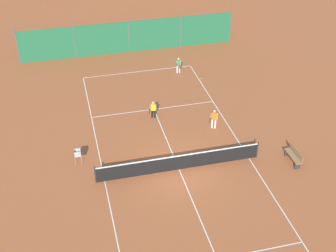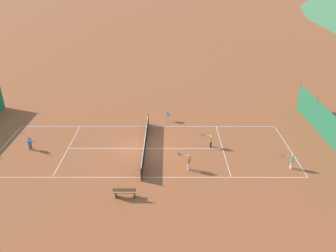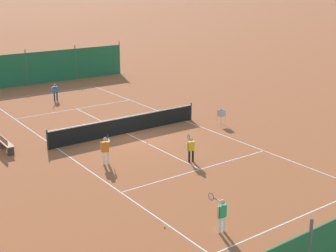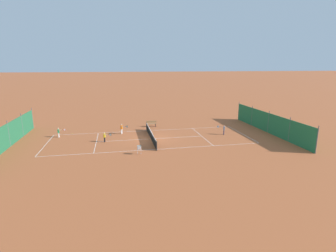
{
  "view_description": "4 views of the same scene",
  "coord_description": "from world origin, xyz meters",
  "px_view_note": "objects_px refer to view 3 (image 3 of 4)",
  "views": [
    {
      "loc": [
        -5.4,
        -19.17,
        16.35
      ],
      "look_at": [
        -0.02,
        2.43,
        1.28
      ],
      "focal_mm": 50.0,
      "sensor_mm": 36.0,
      "label": 1
    },
    {
      "loc": [
        23.44,
        1.89,
        13.68
      ],
      "look_at": [
        -1.56,
        1.87,
        1.3
      ],
      "focal_mm": 35.0,
      "sensor_mm": 36.0,
      "label": 2
    },
    {
      "loc": [
        12.52,
        21.3,
        8.05
      ],
      "look_at": [
        -1.31,
        2.12,
        0.72
      ],
      "focal_mm": 50.0,
      "sensor_mm": 36.0,
      "label": 3
    },
    {
      "loc": [
        -30.21,
        3.93,
        8.75
      ],
      "look_at": [
        1.0,
        -2.3,
        1.25
      ],
      "focal_mm": 28.0,
      "sensor_mm": 36.0,
      "label": 4
    }
  ],
  "objects_px": {
    "player_far_service": "(55,91)",
    "courtside_bench": "(5,143)",
    "tennis_net": "(126,125)",
    "player_far_baseline": "(106,148)",
    "tennis_ball_service_box": "(147,143)",
    "ball_hopper": "(221,114)",
    "tennis_ball_mid_court": "(164,227)",
    "player_near_service": "(191,147)",
    "player_near_baseline": "(221,213)",
    "tennis_ball_near_corner": "(133,134)"
  },
  "relations": [
    {
      "from": "player_far_service",
      "to": "courtside_bench",
      "type": "relative_size",
      "value": 0.8
    },
    {
      "from": "tennis_net",
      "to": "player_far_baseline",
      "type": "distance_m",
      "value": 4.58
    },
    {
      "from": "player_far_baseline",
      "to": "player_far_service",
      "type": "height_order",
      "value": "player_far_baseline"
    },
    {
      "from": "player_far_service",
      "to": "player_far_baseline",
      "type": "bearing_deg",
      "value": 77.17
    },
    {
      "from": "player_far_baseline",
      "to": "tennis_ball_service_box",
      "type": "relative_size",
      "value": 19.86
    },
    {
      "from": "tennis_net",
      "to": "player_far_service",
      "type": "relative_size",
      "value": 7.65
    },
    {
      "from": "ball_hopper",
      "to": "tennis_ball_service_box",
      "type": "bearing_deg",
      "value": 1.8
    },
    {
      "from": "tennis_ball_mid_court",
      "to": "courtside_bench",
      "type": "height_order",
      "value": "courtside_bench"
    },
    {
      "from": "tennis_ball_service_box",
      "to": "ball_hopper",
      "type": "xyz_separation_m",
      "value": [
        -5.29,
        -0.17,
        0.63
      ]
    },
    {
      "from": "player_near_service",
      "to": "player_near_baseline",
      "type": "xyz_separation_m",
      "value": [
        3.17,
        5.61,
        0.01
      ]
    },
    {
      "from": "tennis_net",
      "to": "player_far_service",
      "type": "xyz_separation_m",
      "value": [
        0.2,
        -9.38,
        0.2
      ]
    },
    {
      "from": "tennis_net",
      "to": "tennis_ball_mid_court",
      "type": "bearing_deg",
      "value": 66.1
    },
    {
      "from": "tennis_ball_mid_court",
      "to": "ball_hopper",
      "type": "xyz_separation_m",
      "value": [
        -9.6,
        -7.79,
        0.63
      ]
    },
    {
      "from": "player_near_baseline",
      "to": "tennis_ball_mid_court",
      "type": "xyz_separation_m",
      "value": [
        1.38,
        -1.32,
        -0.67
      ]
    },
    {
      "from": "player_far_baseline",
      "to": "tennis_ball_service_box",
      "type": "height_order",
      "value": "player_far_baseline"
    },
    {
      "from": "tennis_net",
      "to": "player_near_service",
      "type": "xyz_separation_m",
      "value": [
        -0.26,
        5.39,
        0.19
      ]
    },
    {
      "from": "player_near_service",
      "to": "player_near_baseline",
      "type": "bearing_deg",
      "value": 60.5
    },
    {
      "from": "player_far_service",
      "to": "tennis_net",
      "type": "bearing_deg",
      "value": 91.2
    },
    {
      "from": "tennis_ball_mid_court",
      "to": "tennis_ball_service_box",
      "type": "xyz_separation_m",
      "value": [
        -4.3,
        -7.63,
        0.0
      ]
    },
    {
      "from": "player_far_baseline",
      "to": "ball_hopper",
      "type": "relative_size",
      "value": 1.47
    },
    {
      "from": "tennis_ball_mid_court",
      "to": "tennis_ball_near_corner",
      "type": "bearing_deg",
      "value": -115.63
    },
    {
      "from": "tennis_ball_mid_court",
      "to": "tennis_ball_near_corner",
      "type": "xyz_separation_m",
      "value": [
        -4.43,
        -9.24,
        0.0
      ]
    },
    {
      "from": "tennis_net",
      "to": "player_near_service",
      "type": "relative_size",
      "value": 7.76
    },
    {
      "from": "tennis_ball_mid_court",
      "to": "courtside_bench",
      "type": "xyz_separation_m",
      "value": [
        2.05,
        -10.61,
        0.42
      ]
    },
    {
      "from": "tennis_net",
      "to": "tennis_ball_service_box",
      "type": "distance_m",
      "value": 2.11
    },
    {
      "from": "tennis_net",
      "to": "tennis_ball_service_box",
      "type": "bearing_deg",
      "value": 90.33
    },
    {
      "from": "tennis_net",
      "to": "player_near_baseline",
      "type": "relative_size",
      "value": 7.63
    },
    {
      "from": "player_near_baseline",
      "to": "tennis_ball_service_box",
      "type": "xyz_separation_m",
      "value": [
        -2.92,
        -8.94,
        -0.67
      ]
    },
    {
      "from": "ball_hopper",
      "to": "courtside_bench",
      "type": "distance_m",
      "value": 11.99
    },
    {
      "from": "ball_hopper",
      "to": "tennis_ball_mid_court",
      "type": "bearing_deg",
      "value": 39.07
    },
    {
      "from": "tennis_ball_mid_court",
      "to": "tennis_ball_service_box",
      "type": "distance_m",
      "value": 8.76
    },
    {
      "from": "player_far_baseline",
      "to": "tennis_ball_service_box",
      "type": "distance_m",
      "value": 3.45
    },
    {
      "from": "tennis_ball_mid_court",
      "to": "player_far_service",
      "type": "bearing_deg",
      "value": -102.13
    },
    {
      "from": "player_near_service",
      "to": "ball_hopper",
      "type": "bearing_deg",
      "value": -145.24
    },
    {
      "from": "courtside_bench",
      "to": "tennis_ball_mid_court",
      "type": "bearing_deg",
      "value": 100.95
    },
    {
      "from": "player_near_baseline",
      "to": "tennis_ball_near_corner",
      "type": "distance_m",
      "value": 11.0
    },
    {
      "from": "tennis_net",
      "to": "player_near_baseline",
      "type": "height_order",
      "value": "player_near_baseline"
    },
    {
      "from": "player_far_service",
      "to": "player_near_baseline",
      "type": "height_order",
      "value": "player_near_baseline"
    },
    {
      "from": "tennis_net",
      "to": "player_far_baseline",
      "type": "height_order",
      "value": "player_far_baseline"
    },
    {
      "from": "tennis_net",
      "to": "tennis_ball_near_corner",
      "type": "xyz_separation_m",
      "value": [
        -0.14,
        0.45,
        -0.47
      ]
    },
    {
      "from": "tennis_net",
      "to": "player_far_baseline",
      "type": "xyz_separation_m",
      "value": [
        3.1,
        3.36,
        0.26
      ]
    },
    {
      "from": "player_near_service",
      "to": "player_far_service",
      "type": "height_order",
      "value": "player_far_service"
    },
    {
      "from": "tennis_ball_mid_court",
      "to": "player_far_baseline",
      "type": "bearing_deg",
      "value": -100.7
    },
    {
      "from": "tennis_ball_service_box",
      "to": "ball_hopper",
      "type": "height_order",
      "value": "ball_hopper"
    },
    {
      "from": "tennis_ball_service_box",
      "to": "tennis_ball_near_corner",
      "type": "height_order",
      "value": "same"
    },
    {
      "from": "player_far_baseline",
      "to": "tennis_ball_mid_court",
      "type": "height_order",
      "value": "player_far_baseline"
    },
    {
      "from": "player_far_baseline",
      "to": "tennis_ball_mid_court",
      "type": "relative_size",
      "value": 19.86
    },
    {
      "from": "player_far_service",
      "to": "player_near_baseline",
      "type": "xyz_separation_m",
      "value": [
        2.71,
        20.38,
        0.0
      ]
    },
    {
      "from": "player_far_service",
      "to": "tennis_ball_service_box",
      "type": "relative_size",
      "value": 18.17
    },
    {
      "from": "tennis_net",
      "to": "tennis_ball_mid_court",
      "type": "xyz_separation_m",
      "value": [
        4.29,
        9.68,
        -0.47
      ]
    }
  ]
}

